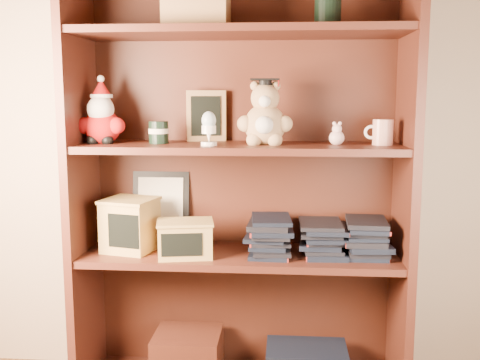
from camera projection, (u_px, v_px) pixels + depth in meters
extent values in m
cube|color=tan|center=(272.00, 61.00, 2.14)|extent=(3.00, 0.04, 2.50)
cube|color=#481F14|center=(82.00, 183.00, 2.07)|extent=(0.03, 0.35, 1.60)
cube|color=#481F14|center=(405.00, 188.00, 1.98)|extent=(0.03, 0.35, 1.60)
cube|color=#431C12|center=(243.00, 179.00, 2.19)|extent=(1.20, 0.02, 1.60)
cube|color=#481F14|center=(240.00, 32.00, 1.94)|extent=(1.14, 0.33, 0.02)
cube|color=#431C12|center=(188.00, 356.00, 2.14)|extent=(0.25, 0.22, 0.18)
cube|color=#9E7547|center=(197.00, 11.00, 1.94)|extent=(0.22, 0.18, 0.12)
cylinder|color=black|center=(328.00, 11.00, 1.91)|extent=(0.09, 0.09, 0.11)
cube|color=#481F14|center=(240.00, 256.00, 2.06)|extent=(1.14, 0.33, 0.02)
cube|color=#481F14|center=(240.00, 148.00, 2.00)|extent=(1.14, 0.33, 0.02)
sphere|color=#A50F0F|center=(103.00, 127.00, 2.03)|extent=(0.13, 0.13, 0.13)
sphere|color=#A50F0F|center=(85.00, 126.00, 2.01)|extent=(0.06, 0.06, 0.06)
sphere|color=#A50F0F|center=(117.00, 126.00, 2.00)|extent=(0.06, 0.06, 0.06)
sphere|color=black|center=(93.00, 140.00, 2.01)|extent=(0.04, 0.04, 0.04)
sphere|color=black|center=(107.00, 140.00, 2.00)|extent=(0.04, 0.04, 0.04)
sphere|color=white|center=(100.00, 109.00, 2.01)|extent=(0.10, 0.10, 0.10)
sphere|color=#D8B293|center=(102.00, 103.00, 2.02)|extent=(0.07, 0.07, 0.07)
cone|color=#A50F0F|center=(101.00, 88.00, 2.01)|extent=(0.08, 0.08, 0.06)
sphere|color=white|center=(101.00, 79.00, 2.01)|extent=(0.03, 0.03, 0.03)
cylinder|color=white|center=(101.00, 96.00, 2.01)|extent=(0.08, 0.08, 0.01)
cylinder|color=black|center=(159.00, 132.00, 2.02)|extent=(0.07, 0.07, 0.08)
cylinder|color=beige|center=(159.00, 131.00, 2.02)|extent=(0.07, 0.07, 0.02)
cube|color=#9E7547|center=(206.00, 116.00, 2.11)|extent=(0.15, 0.06, 0.19)
cube|color=black|center=(206.00, 116.00, 2.10)|extent=(0.11, 0.03, 0.15)
cube|color=#9E7547|center=(208.00, 136.00, 2.15)|extent=(0.08, 0.08, 0.01)
cylinder|color=white|center=(209.00, 144.00, 1.93)|extent=(0.06, 0.06, 0.01)
cone|color=white|center=(209.00, 137.00, 1.93)|extent=(0.02, 0.02, 0.04)
cylinder|color=white|center=(209.00, 129.00, 1.93)|extent=(0.05, 0.05, 0.03)
ellipsoid|color=silver|center=(209.00, 120.00, 1.92)|extent=(0.05, 0.05, 0.06)
sphere|color=tan|center=(265.00, 125.00, 1.98)|extent=(0.15, 0.15, 0.15)
sphere|color=white|center=(264.00, 125.00, 1.92)|extent=(0.06, 0.06, 0.06)
sphere|color=tan|center=(245.00, 124.00, 1.97)|extent=(0.06, 0.06, 0.06)
sphere|color=tan|center=(284.00, 124.00, 1.96)|extent=(0.06, 0.06, 0.06)
sphere|color=tan|center=(254.00, 140.00, 1.95)|extent=(0.05, 0.05, 0.05)
sphere|color=tan|center=(275.00, 140.00, 1.95)|extent=(0.05, 0.05, 0.05)
sphere|color=tan|center=(265.00, 98.00, 1.97)|extent=(0.10, 0.10, 0.10)
sphere|color=white|center=(265.00, 101.00, 1.93)|extent=(0.04, 0.04, 0.04)
sphere|color=tan|center=(255.00, 86.00, 1.98)|extent=(0.03, 0.03, 0.03)
sphere|color=tan|center=(276.00, 86.00, 1.97)|extent=(0.03, 0.03, 0.03)
cylinder|color=black|center=(265.00, 83.00, 1.96)|extent=(0.05, 0.05, 0.02)
cube|color=black|center=(265.00, 80.00, 1.96)|extent=(0.10, 0.10, 0.01)
cylinder|color=#A50F0F|center=(279.00, 83.00, 1.94)|extent=(0.00, 0.05, 0.03)
sphere|color=beige|center=(337.00, 138.00, 1.97)|extent=(0.05, 0.05, 0.05)
sphere|color=beige|center=(337.00, 129.00, 1.96)|extent=(0.03, 0.03, 0.03)
sphere|color=beige|center=(334.00, 123.00, 1.96)|extent=(0.01, 0.01, 0.01)
sphere|color=beige|center=(340.00, 123.00, 1.96)|extent=(0.01, 0.01, 0.01)
cylinder|color=silver|center=(383.00, 132.00, 1.95)|extent=(0.07, 0.07, 0.09)
torus|color=white|center=(371.00, 132.00, 1.96)|extent=(0.05, 0.01, 0.05)
cube|color=black|center=(161.00, 207.00, 2.20)|extent=(0.22, 0.06, 0.28)
cube|color=beige|center=(160.00, 207.00, 2.19)|extent=(0.18, 0.04, 0.23)
cube|color=tan|center=(130.00, 226.00, 2.08)|extent=(0.20, 0.20, 0.19)
cube|color=black|center=(124.00, 231.00, 1.99)|extent=(0.12, 0.03, 0.12)
cube|color=tan|center=(129.00, 200.00, 2.06)|extent=(0.22, 0.22, 0.01)
cube|color=tan|center=(185.00, 240.00, 2.00)|extent=(0.21, 0.16, 0.12)
cube|color=black|center=(182.00, 245.00, 1.93)|extent=(0.14, 0.03, 0.08)
cube|color=tan|center=(185.00, 222.00, 1.99)|extent=(0.22, 0.17, 0.01)
cube|color=black|center=(269.00, 251.00, 2.05)|extent=(0.14, 0.20, 0.02)
cube|color=black|center=(269.00, 247.00, 2.05)|extent=(0.14, 0.20, 0.02)
cube|color=black|center=(269.00, 243.00, 2.05)|extent=(0.14, 0.20, 0.02)
cube|color=black|center=(269.00, 238.00, 2.04)|extent=(0.14, 0.20, 0.02)
cube|color=black|center=(269.00, 234.00, 2.04)|extent=(0.14, 0.20, 0.02)
cube|color=black|center=(269.00, 230.00, 2.04)|extent=(0.14, 0.20, 0.02)
cube|color=black|center=(269.00, 225.00, 2.04)|extent=(0.14, 0.20, 0.02)
cube|color=black|center=(269.00, 221.00, 2.03)|extent=(0.14, 0.20, 0.02)
cube|color=black|center=(269.00, 217.00, 2.03)|extent=(0.14, 0.20, 0.02)
cube|color=black|center=(322.00, 252.00, 2.04)|extent=(0.14, 0.20, 0.02)
cube|color=black|center=(323.00, 248.00, 2.03)|extent=(0.14, 0.20, 0.02)
cube|color=black|center=(323.00, 244.00, 2.03)|extent=(0.14, 0.20, 0.02)
cube|color=black|center=(323.00, 239.00, 2.03)|extent=(0.14, 0.20, 0.02)
cube|color=black|center=(323.00, 235.00, 2.03)|extent=(0.14, 0.20, 0.02)
cube|color=black|center=(323.00, 231.00, 2.02)|extent=(0.14, 0.20, 0.02)
cube|color=black|center=(323.00, 226.00, 2.02)|extent=(0.14, 0.20, 0.02)
cube|color=black|center=(323.00, 222.00, 2.02)|extent=(0.14, 0.20, 0.02)
cube|color=black|center=(365.00, 253.00, 2.02)|extent=(0.14, 0.20, 0.02)
cube|color=black|center=(365.00, 249.00, 2.02)|extent=(0.14, 0.20, 0.02)
cube|color=black|center=(365.00, 245.00, 2.02)|extent=(0.14, 0.20, 0.02)
cube|color=black|center=(366.00, 240.00, 2.02)|extent=(0.14, 0.20, 0.02)
cube|color=black|center=(366.00, 236.00, 2.01)|extent=(0.14, 0.20, 0.02)
cube|color=black|center=(366.00, 232.00, 2.01)|extent=(0.14, 0.20, 0.02)
cube|color=black|center=(366.00, 227.00, 2.01)|extent=(0.14, 0.20, 0.02)
cube|color=black|center=(366.00, 223.00, 2.01)|extent=(0.14, 0.20, 0.02)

